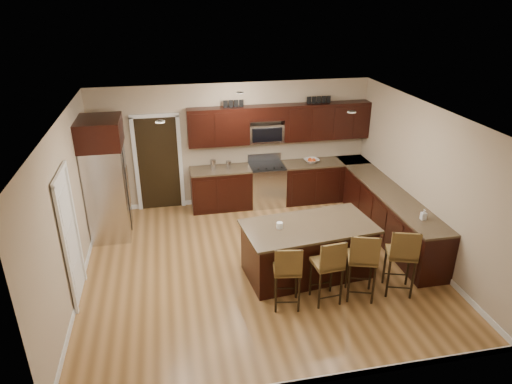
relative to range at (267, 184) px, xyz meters
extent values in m
plane|color=#9B6F3D|center=(-0.68, -2.45, -0.47)|extent=(6.00, 6.00, 0.00)
plane|color=silver|center=(-0.68, -2.45, 2.23)|extent=(6.00, 6.00, 0.00)
plane|color=tan|center=(-0.68, 0.30, 0.88)|extent=(6.00, 0.00, 6.00)
plane|color=tan|center=(-3.68, -2.45, 0.88)|extent=(0.00, 5.50, 5.50)
plane|color=tan|center=(2.32, -2.45, 0.88)|extent=(0.00, 5.50, 5.50)
cube|color=black|center=(-1.03, 0.00, -0.03)|extent=(1.30, 0.60, 0.88)
cube|color=black|center=(1.35, 0.00, -0.03)|extent=(1.94, 0.60, 0.88)
cube|color=black|center=(2.02, -1.98, -0.03)|extent=(0.60, 3.35, 0.88)
cube|color=brown|center=(-1.03, 0.00, 0.43)|extent=(1.30, 0.63, 0.04)
cube|color=brown|center=(1.35, 0.00, 0.43)|extent=(1.94, 0.63, 0.04)
cube|color=brown|center=(2.02, -1.98, 0.43)|extent=(0.63, 3.35, 0.04)
cube|color=black|center=(-1.03, 0.13, 1.35)|extent=(1.30, 0.33, 0.80)
cube|color=black|center=(1.35, 0.13, 1.35)|extent=(1.94, 0.33, 0.80)
cube|color=black|center=(0.00, 0.13, 1.60)|extent=(0.76, 0.33, 0.30)
cube|color=silver|center=(0.00, 0.00, -0.02)|extent=(0.76, 0.64, 0.90)
cube|color=black|center=(0.00, 0.00, 0.44)|extent=(0.76, 0.60, 0.03)
cube|color=black|center=(0.00, -0.30, -0.02)|extent=(0.65, 0.01, 0.45)
cube|color=silver|center=(0.00, 0.27, 0.55)|extent=(0.76, 0.05, 0.18)
cube|color=silver|center=(0.00, 0.15, 1.15)|extent=(0.76, 0.31, 0.40)
cube|color=black|center=(-2.33, 0.28, 0.56)|extent=(0.85, 0.03, 2.06)
cube|color=white|center=(-3.66, -2.75, 0.55)|extent=(0.03, 0.80, 2.04)
cube|color=black|center=(0.08, -2.84, -0.03)|extent=(2.15, 1.25, 0.88)
cube|color=brown|center=(0.08, -2.84, 0.43)|extent=(2.26, 1.36, 0.04)
cube|color=black|center=(0.08, -2.84, -0.43)|extent=(2.06, 1.16, 0.09)
cube|color=brown|center=(-0.50, -3.62, 0.18)|extent=(0.46, 0.46, 0.06)
cube|color=brown|center=(-0.53, -3.80, 0.39)|extent=(0.40, 0.10, 0.43)
cylinder|color=black|center=(-0.67, -3.80, -0.16)|extent=(0.03, 0.03, 0.63)
cylinder|color=black|center=(-0.33, -3.80, -0.16)|extent=(0.03, 0.03, 0.63)
cylinder|color=black|center=(-0.67, -3.45, -0.16)|extent=(0.03, 0.03, 0.63)
cylinder|color=black|center=(-0.33, -3.45, -0.16)|extent=(0.03, 0.03, 0.63)
cube|color=brown|center=(0.13, -3.62, 0.20)|extent=(0.45, 0.45, 0.06)
cube|color=brown|center=(0.14, -3.81, 0.41)|extent=(0.42, 0.07, 0.44)
cylinder|color=black|center=(-0.05, -3.80, -0.15)|extent=(0.04, 0.04, 0.64)
cylinder|color=black|center=(0.30, -3.80, -0.15)|extent=(0.04, 0.04, 0.64)
cylinder|color=black|center=(-0.05, -3.45, -0.15)|extent=(0.04, 0.04, 0.64)
cylinder|color=black|center=(0.30, -3.45, -0.15)|extent=(0.04, 0.04, 0.64)
cube|color=brown|center=(0.69, -3.62, 0.23)|extent=(0.55, 0.55, 0.06)
cube|color=brown|center=(0.63, -3.81, 0.46)|extent=(0.43, 0.17, 0.47)
cylinder|color=black|center=(0.51, -3.81, -0.14)|extent=(0.04, 0.04, 0.67)
cylinder|color=black|center=(0.88, -3.81, -0.14)|extent=(0.04, 0.04, 0.67)
cylinder|color=black|center=(0.51, -3.44, -0.14)|extent=(0.04, 0.04, 0.67)
cylinder|color=black|center=(0.88, -3.44, -0.14)|extent=(0.04, 0.04, 0.67)
cube|color=silver|center=(-3.30, -0.78, 0.44)|extent=(0.72, 0.91, 1.83)
cube|color=black|center=(-2.94, -0.78, 0.44)|extent=(0.01, 0.02, 1.74)
cylinder|color=silver|center=(-2.91, -0.86, 0.53)|extent=(0.02, 0.02, 0.81)
cylinder|color=silver|center=(-2.91, -0.70, 0.53)|extent=(0.02, 0.02, 0.81)
cube|color=black|center=(-3.30, -0.78, 1.62)|extent=(0.78, 0.97, 0.52)
cube|color=brown|center=(0.37, -1.16, -0.47)|extent=(1.08, 0.90, 0.01)
imported|color=silver|center=(1.03, 0.00, 0.49)|extent=(0.39, 0.39, 0.08)
imported|color=#B2B2B2|center=(2.02, -3.02, 0.54)|extent=(0.09, 0.09, 0.18)
cylinder|color=silver|center=(-1.18, 0.00, 0.56)|extent=(0.12, 0.12, 0.22)
cylinder|color=silver|center=(-0.85, 0.00, 0.53)|extent=(0.11, 0.11, 0.17)
cylinder|color=white|center=(-0.42, -2.84, 0.50)|extent=(0.10, 0.10, 0.10)
cube|color=brown|center=(1.34, -3.62, 0.23)|extent=(0.55, 0.55, 0.06)
cube|color=brown|center=(1.28, -3.81, 0.46)|extent=(0.43, 0.17, 0.47)
cylinder|color=black|center=(1.16, -3.81, -0.14)|extent=(0.04, 0.04, 0.67)
cylinder|color=black|center=(1.53, -3.81, -0.14)|extent=(0.04, 0.04, 0.67)
cylinder|color=black|center=(1.16, -3.44, -0.14)|extent=(0.04, 0.04, 0.67)
cylinder|color=black|center=(1.53, -3.44, -0.14)|extent=(0.04, 0.04, 0.67)
camera|label=1|loc=(-2.08, -9.16, 3.99)|focal=32.00mm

